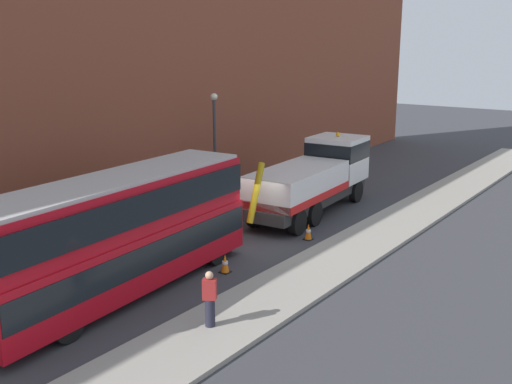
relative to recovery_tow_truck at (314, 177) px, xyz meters
name	(u,v)px	position (x,y,z in m)	size (l,w,h in m)	color
ground_plane	(243,243)	(-6.02, -0.14, -1.76)	(120.00, 120.00, 0.00)	#38383D
near_kerb	(330,262)	(-6.02, -4.34, -1.68)	(60.00, 2.80, 0.15)	gray
building_facade	(124,47)	(-6.02, 6.65, 6.31)	(60.00, 1.50, 16.00)	brown
recovery_tow_truck	(314,177)	(0.00, 0.00, 0.00)	(10.22, 3.31, 3.67)	#2D2D2D
double_decker_bus	(120,230)	(-12.55, -0.04, 0.47)	(11.17, 3.37, 4.06)	#B70C19
pedestrian_onlooker	(210,300)	(-12.86, -4.17, -0.77)	(0.43, 0.48, 1.71)	#232333
traffic_cone_near_bus	(225,264)	(-9.05, -1.64, -1.42)	(0.36, 0.36, 0.72)	orange
traffic_cone_midway	(308,232)	(-3.99, -2.13, -1.42)	(0.36, 0.36, 0.72)	orange
street_lamp	(215,140)	(-2.31, 4.46, 1.71)	(0.36, 0.36, 5.83)	#38383D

